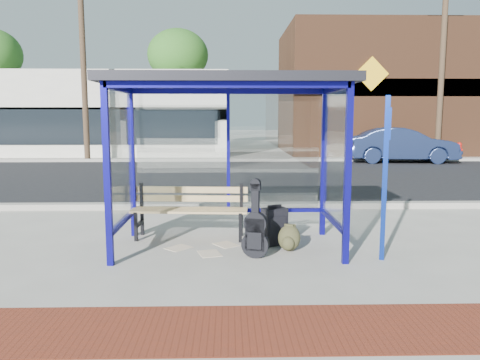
{
  "coord_description": "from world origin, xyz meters",
  "views": [
    {
      "loc": [
        0.01,
        -6.54,
        1.87
      ],
      "look_at": [
        0.17,
        0.2,
        0.96
      ],
      "focal_mm": 35.0,
      "sensor_mm": 36.0,
      "label": 1
    }
  ],
  "objects_px": {
    "guitar_bag": "(255,231)",
    "backpack": "(289,238)",
    "suitcase": "(274,226)",
    "parked_car": "(402,145)",
    "bench": "(190,207)",
    "fire_hydrant": "(459,150)"
  },
  "relations": [
    {
      "from": "guitar_bag",
      "to": "backpack",
      "type": "distance_m",
      "value": 0.6
    },
    {
      "from": "backpack",
      "to": "suitcase",
      "type": "bearing_deg",
      "value": 133.89
    },
    {
      "from": "guitar_bag",
      "to": "parked_car",
      "type": "relative_size",
      "value": 0.23
    },
    {
      "from": "suitcase",
      "to": "backpack",
      "type": "xyz_separation_m",
      "value": [
        0.18,
        -0.32,
        -0.1
      ]
    },
    {
      "from": "guitar_bag",
      "to": "suitcase",
      "type": "xyz_separation_m",
      "value": [
        0.32,
        0.61,
        -0.09
      ]
    },
    {
      "from": "guitar_bag",
      "to": "parked_car",
      "type": "bearing_deg",
      "value": 77.26
    },
    {
      "from": "bench",
      "to": "suitcase",
      "type": "distance_m",
      "value": 1.37
    },
    {
      "from": "suitcase",
      "to": "bench",
      "type": "bearing_deg",
      "value": 135.12
    },
    {
      "from": "bench",
      "to": "guitar_bag",
      "type": "relative_size",
      "value": 1.8
    },
    {
      "from": "backpack",
      "to": "guitar_bag",
      "type": "bearing_deg",
      "value": -133.94
    },
    {
      "from": "bench",
      "to": "suitcase",
      "type": "xyz_separation_m",
      "value": [
        1.27,
        -0.47,
        -0.2
      ]
    },
    {
      "from": "guitar_bag",
      "to": "fire_hydrant",
      "type": "height_order",
      "value": "guitar_bag"
    },
    {
      "from": "bench",
      "to": "backpack",
      "type": "relative_size",
      "value": 4.8
    },
    {
      "from": "bench",
      "to": "guitar_bag",
      "type": "xyz_separation_m",
      "value": [
        0.95,
        -1.08,
        -0.11
      ]
    },
    {
      "from": "backpack",
      "to": "fire_hydrant",
      "type": "distance_m",
      "value": 17.05
    },
    {
      "from": "guitar_bag",
      "to": "fire_hydrant",
      "type": "distance_m",
      "value": 17.57
    },
    {
      "from": "bench",
      "to": "fire_hydrant",
      "type": "distance_m",
      "value": 17.27
    },
    {
      "from": "backpack",
      "to": "parked_car",
      "type": "relative_size",
      "value": 0.09
    },
    {
      "from": "backpack",
      "to": "fire_hydrant",
      "type": "relative_size",
      "value": 0.5
    },
    {
      "from": "parked_car",
      "to": "fire_hydrant",
      "type": "bearing_deg",
      "value": -59.34
    },
    {
      "from": "guitar_bag",
      "to": "backpack",
      "type": "relative_size",
      "value": 2.67
    },
    {
      "from": "backpack",
      "to": "parked_car",
      "type": "height_order",
      "value": "parked_car"
    }
  ]
}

